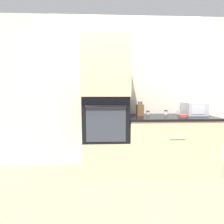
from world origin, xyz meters
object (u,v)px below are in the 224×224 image
(knife_block, at_px, (140,110))
(condiment_jar_far, at_px, (166,112))
(wall_oven, at_px, (106,118))
(condiment_jar_near, at_px, (178,112))
(bowl, at_px, (183,115))
(condiment_jar_mid, at_px, (148,113))
(microwave, at_px, (194,109))

(knife_block, height_order, condiment_jar_far, knife_block)
(wall_oven, distance_m, condiment_jar_near, 1.23)
(bowl, relative_size, condiment_jar_mid, 2.16)
(wall_oven, xyz_separation_m, condiment_jar_mid, (0.71, 0.20, 0.05))
(wall_oven, relative_size, bowl, 4.86)
(condiment_jar_far, bearing_deg, wall_oven, -168.55)
(microwave, relative_size, condiment_jar_mid, 5.13)
(microwave, relative_size, condiment_jar_near, 4.45)
(microwave, height_order, knife_block, knife_block)
(condiment_jar_near, height_order, condiment_jar_mid, condiment_jar_near)
(condiment_jar_far, bearing_deg, condiment_jar_near, -7.43)
(wall_oven, distance_m, microwave, 1.46)
(bowl, height_order, condiment_jar_near, condiment_jar_near)
(wall_oven, xyz_separation_m, knife_block, (0.55, 0.09, 0.11))
(condiment_jar_mid, bearing_deg, bowl, -30.56)
(knife_block, distance_m, bowl, 0.65)
(condiment_jar_mid, distance_m, condiment_jar_far, 0.31)
(microwave, xyz_separation_m, condiment_jar_mid, (-0.74, 0.08, -0.07))
(microwave, relative_size, knife_block, 1.46)
(wall_oven, xyz_separation_m, condiment_jar_near, (1.22, 0.18, 0.05))
(wall_oven, distance_m, knife_block, 0.57)
(wall_oven, relative_size, condiment_jar_far, 9.51)
(condiment_jar_near, xyz_separation_m, condiment_jar_far, (-0.21, 0.03, -0.00))
(wall_oven, bearing_deg, condiment_jar_mid, 15.66)
(knife_block, xyz_separation_m, condiment_jar_far, (0.46, 0.11, -0.06))
(wall_oven, height_order, bowl, wall_oven)
(microwave, bearing_deg, condiment_jar_near, 166.38)
(knife_block, distance_m, condiment_jar_far, 0.48)
(bowl, relative_size, condiment_jar_near, 1.87)
(microwave, distance_m, bowl, 0.35)
(condiment_jar_mid, bearing_deg, wall_oven, -164.34)
(wall_oven, relative_size, condiment_jar_mid, 10.50)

